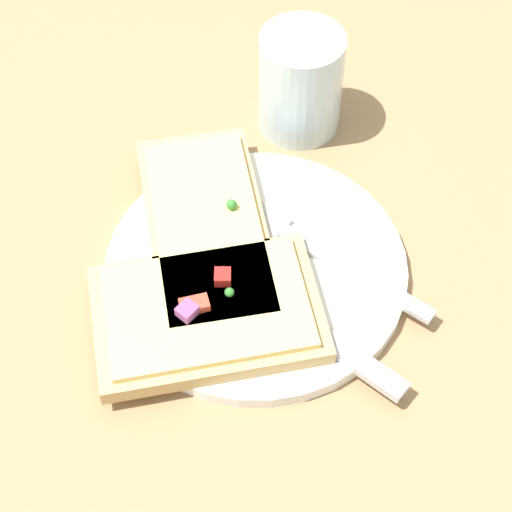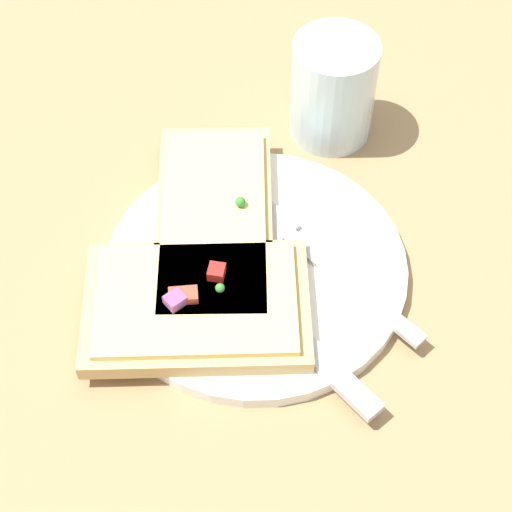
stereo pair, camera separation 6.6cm
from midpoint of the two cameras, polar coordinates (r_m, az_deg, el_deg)
name	(u,v)px [view 1 (the left image)]	position (r m, az deg, el deg)	size (l,w,h in m)	color
ground_plane	(256,272)	(0.68, -2.78, -1.29)	(4.00, 4.00, 0.00)	#9E7A51
plate	(256,268)	(0.67, -2.80, -1.00)	(0.24, 0.24, 0.01)	white
fork	(298,240)	(0.68, 0.04, 0.89)	(0.03, 0.22, 0.01)	#B7B7BC
knife	(307,327)	(0.63, 0.47, -4.98)	(0.02, 0.20, 0.01)	#B7B7BC
pizza_slice_main	(208,231)	(0.68, -6.02, 1.48)	(0.20, 0.22, 0.03)	tan
pizza_slice_corner	(207,312)	(0.63, -6.25, -3.96)	(0.20, 0.19, 0.03)	tan
crumb_scatter	(271,270)	(0.66, -1.84, -1.11)	(0.04, 0.12, 0.01)	tan
drinking_glass	(300,82)	(0.75, 0.44, 11.36)	(0.07, 0.07, 0.09)	silver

